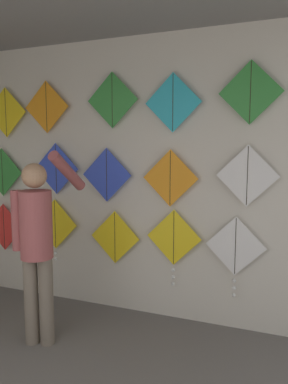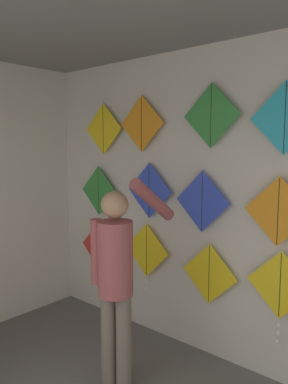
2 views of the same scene
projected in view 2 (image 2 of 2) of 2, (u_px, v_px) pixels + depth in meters
back_panel at (209, 205)px, 3.39m from camera, size 4.81×0.06×2.80m
shopkeeper at (117, 272)px, 2.90m from camera, size 0.42×0.63×1.70m
kite_0 at (99, 247)px, 4.30m from camera, size 0.55×0.01×0.55m
kite_1 at (147, 253)px, 3.82m from camera, size 0.55×0.04×0.69m
kite_2 at (209, 274)px, 3.35m from camera, size 0.55×0.01×0.55m
kite_3 at (280, 290)px, 2.93m from camera, size 0.55×0.04×0.76m
kite_5 at (99, 191)px, 4.21m from camera, size 0.55×0.01×0.55m
kite_6 at (149, 191)px, 3.72m from camera, size 0.55×0.01×0.55m
kite_7 at (202, 201)px, 3.33m from camera, size 0.55×0.01×0.55m
kite_8 at (278, 212)px, 2.88m from camera, size 0.55×0.01×0.55m
kite_10 at (103, 129)px, 4.07m from camera, size 0.55×0.01×0.55m
kite_11 at (142, 124)px, 3.71m from camera, size 0.55×0.01×0.55m
kite_12 at (211, 115)px, 3.19m from camera, size 0.55×0.01×0.55m
kite_13 at (285, 118)px, 2.78m from camera, size 0.55×0.01×0.55m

